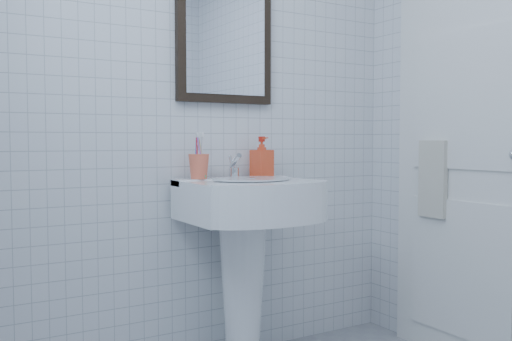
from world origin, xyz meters
TOP-DOWN VIEW (x-y plane):
  - wall_back at (0.00, 1.20)m, footprint 2.20×0.02m
  - washbasin at (0.14, 0.99)m, footprint 0.58×0.42m
  - faucet at (0.14, 1.09)m, footprint 0.05×0.10m
  - toothbrush_cup at (-0.04, 1.10)m, footprint 0.10×0.10m
  - soap_dispenser at (0.30, 1.10)m, footprint 0.10×0.10m
  - wall_mirror at (0.14, 1.18)m, footprint 0.50×0.04m
  - bathroom_door at (1.08, 0.55)m, footprint 0.04×0.80m
  - towel_ring at (1.06, 0.70)m, footprint 0.01×0.18m
  - hand_towel at (1.04, 0.70)m, footprint 0.03×0.16m

SIDE VIEW (x-z plane):
  - washbasin at x=0.14m, z-range 0.15..1.04m
  - hand_towel at x=1.04m, z-range 0.68..1.06m
  - faucet at x=0.14m, z-range 0.87..0.99m
  - toothbrush_cup at x=-0.04m, z-range 0.88..1.00m
  - soap_dispenser at x=0.30m, z-range 0.88..1.08m
  - bathroom_door at x=1.08m, z-range 0.00..2.00m
  - towel_ring at x=1.06m, z-range 0.96..1.14m
  - wall_back at x=0.00m, z-range 0.00..2.50m
  - wall_mirror at x=0.14m, z-range 1.24..1.86m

